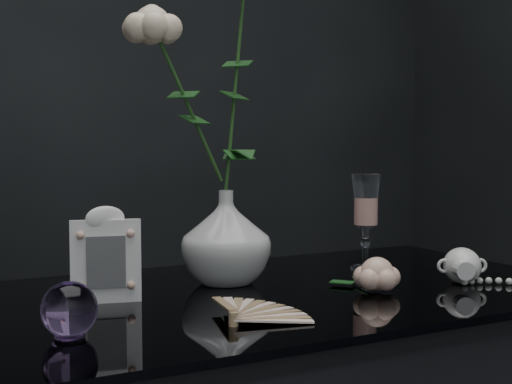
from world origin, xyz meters
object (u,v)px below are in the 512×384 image
vase (226,237)px  picture_frame (106,254)px  pearl_jar (462,264)px  paperweight (69,309)px  loose_rose (377,275)px  wine_glass (366,222)px

vase → picture_frame: size_ratio=1.09×
picture_frame → pearl_jar: picture_frame is taller
paperweight → loose_rose: paperweight is taller
picture_frame → pearl_jar: (0.58, -0.14, -0.04)m
paperweight → pearl_jar: bearing=2.3°
wine_glass → pearl_jar: wine_glass is taller
vase → wine_glass: (0.29, -0.00, 0.01)m
vase → paperweight: bearing=-146.3°
picture_frame → paperweight: picture_frame is taller
vase → pearl_jar: bearing=-27.0°
vase → loose_rose: 0.26m
picture_frame → pearl_jar: bearing=-0.1°
picture_frame → paperweight: 0.20m
loose_rose → pearl_jar: 0.18m
wine_glass → paperweight: size_ratio=2.59×
paperweight → loose_rose: 0.50m
vase → loose_rose: size_ratio=0.96×
picture_frame → pearl_jar: 0.60m
loose_rose → pearl_jar: pearl_jar is taller
wine_glass → loose_rose: bearing=-121.6°
wine_glass → loose_rose: (-0.11, -0.17, -0.06)m
wine_glass → vase: bearing=179.2°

